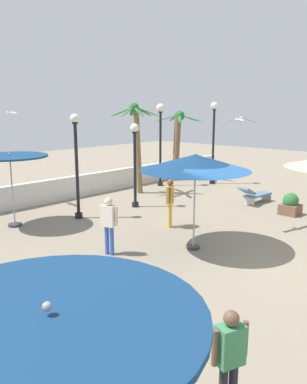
{
  "coord_description": "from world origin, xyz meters",
  "views": [
    {
      "loc": [
        -8.88,
        -4.84,
        4.02
      ],
      "look_at": [
        0.0,
        3.39,
        1.4
      ],
      "focal_mm": 36.12,
      "sensor_mm": 36.0,
      "label": 1
    }
  ],
  "objects_px": {
    "lamp_post_1": "(76,159)",
    "patio_umbrella_2": "(49,334)",
    "lamp_post_0": "(135,157)",
    "lounge_chair_0": "(49,327)",
    "lamp_post_2": "(214,132)",
    "guest_1": "(230,354)",
    "lounge_chair_1": "(255,194)",
    "patio_umbrella_3": "(10,160)",
    "guest_3": "(109,220)",
    "palm_tree_1": "(178,137)",
    "patio_umbrella_0": "(195,163)",
    "palm_tree_0": "(136,136)",
    "seagull_0": "(11,113)",
    "seagull_1": "(240,120)",
    "planter": "(290,205)",
    "guest_2": "(170,198)",
    "lamp_post_3": "(160,131)"
  },
  "relations": [
    {
      "from": "lamp_post_1",
      "to": "patio_umbrella_2",
      "type": "bearing_deg",
      "value": -127.19
    },
    {
      "from": "lamp_post_0",
      "to": "lamp_post_1",
      "type": "xyz_separation_m",
      "value": [
        -2.64,
        0.34,
        0.14
      ]
    },
    {
      "from": "lamp_post_1",
      "to": "lounge_chair_0",
      "type": "bearing_deg",
      "value": -129.85
    },
    {
      "from": "lamp_post_0",
      "to": "lamp_post_2",
      "type": "height_order",
      "value": "lamp_post_2"
    },
    {
      "from": "guest_1",
      "to": "lounge_chair_1",
      "type": "bearing_deg",
      "value": 26.84
    },
    {
      "from": "patio_umbrella_2",
      "to": "patio_umbrella_3",
      "type": "bearing_deg",
      "value": 64.34
    },
    {
      "from": "guest_3",
      "to": "palm_tree_1",
      "type": "bearing_deg",
      "value": 30.28
    },
    {
      "from": "patio_umbrella_0",
      "to": "palm_tree_1",
      "type": "distance_m",
      "value": 11.21
    },
    {
      "from": "palm_tree_1",
      "to": "patio_umbrella_2",
      "type": "bearing_deg",
      "value": -143.7
    },
    {
      "from": "palm_tree_0",
      "to": "lounge_chair_0",
      "type": "distance_m",
      "value": 12.57
    },
    {
      "from": "palm_tree_0",
      "to": "lounge_chair_1",
      "type": "height_order",
      "value": "palm_tree_0"
    },
    {
      "from": "patio_umbrella_3",
      "to": "lounge_chair_1",
      "type": "xyz_separation_m",
      "value": [
        8.7,
        -4.51,
        -1.92
      ]
    },
    {
      "from": "seagull_0",
      "to": "lamp_post_2",
      "type": "bearing_deg",
      "value": -18.91
    },
    {
      "from": "patio_umbrella_2",
      "to": "seagull_1",
      "type": "distance_m",
      "value": 10.49
    },
    {
      "from": "lamp_post_1",
      "to": "guest_1",
      "type": "distance_m",
      "value": 10.32
    },
    {
      "from": "seagull_0",
      "to": "lamp_post_1",
      "type": "bearing_deg",
      "value": -80.57
    },
    {
      "from": "patio_umbrella_0",
      "to": "patio_umbrella_3",
      "type": "distance_m",
      "value": 6.42
    },
    {
      "from": "patio_umbrella_0",
      "to": "lounge_chair_1",
      "type": "relative_size",
      "value": 1.66
    },
    {
      "from": "lamp_post_0",
      "to": "planter",
      "type": "distance_m",
      "value": 6.4
    },
    {
      "from": "lamp_post_0",
      "to": "guest_2",
      "type": "xyz_separation_m",
      "value": [
        -1.18,
        -2.9,
        -1.07
      ]
    },
    {
      "from": "patio_umbrella_0",
      "to": "seagull_0",
      "type": "relative_size",
      "value": 3.18
    },
    {
      "from": "seagull_1",
      "to": "lounge_chair_0",
      "type": "bearing_deg",
      "value": -171.65
    },
    {
      "from": "palm_tree_0",
      "to": "palm_tree_1",
      "type": "xyz_separation_m",
      "value": [
        4.19,
        0.93,
        -0.29
      ]
    },
    {
      "from": "planter",
      "to": "seagull_1",
      "type": "bearing_deg",
      "value": 170.24
    },
    {
      "from": "planter",
      "to": "guest_1",
      "type": "bearing_deg",
      "value": -160.44
    },
    {
      "from": "planter",
      "to": "lamp_post_0",
      "type": "bearing_deg",
      "value": 121.61
    },
    {
      "from": "palm_tree_1",
      "to": "lamp_post_3",
      "type": "height_order",
      "value": "lamp_post_3"
    },
    {
      "from": "lamp_post_0",
      "to": "lamp_post_3",
      "type": "xyz_separation_m",
      "value": [
        4.08,
        2.26,
        0.8
      ]
    },
    {
      "from": "lamp_post_3",
      "to": "lamp_post_2",
      "type": "bearing_deg",
      "value": -36.84
    },
    {
      "from": "guest_1",
      "to": "seagull_0",
      "type": "bearing_deg",
      "value": 73.29
    },
    {
      "from": "lounge_chair_0",
      "to": "seagull_0",
      "type": "relative_size",
      "value": 1.97
    },
    {
      "from": "lounge_chair_0",
      "to": "planter",
      "type": "bearing_deg",
      "value": 3.22
    },
    {
      "from": "patio_umbrella_0",
      "to": "lounge_chair_1",
      "type": "height_order",
      "value": "patio_umbrella_0"
    },
    {
      "from": "seagull_0",
      "to": "patio_umbrella_0",
      "type": "bearing_deg",
      "value": -83.94
    },
    {
      "from": "seagull_0",
      "to": "planter",
      "type": "relative_size",
      "value": 1.16
    },
    {
      "from": "lounge_chair_1",
      "to": "guest_3",
      "type": "distance_m",
      "value": 8.24
    },
    {
      "from": "patio_umbrella_0",
      "to": "lounge_chair_1",
      "type": "distance_m",
      "value": 6.75
    },
    {
      "from": "lamp_post_3",
      "to": "guest_3",
      "type": "height_order",
      "value": "lamp_post_3"
    },
    {
      "from": "lamp_post_0",
      "to": "seagull_0",
      "type": "height_order",
      "value": "seagull_0"
    },
    {
      "from": "palm_tree_0",
      "to": "guest_2",
      "type": "xyz_separation_m",
      "value": [
        -3.03,
        -4.68,
        -1.74
      ]
    },
    {
      "from": "patio_umbrella_2",
      "to": "lounge_chair_1",
      "type": "distance_m",
      "value": 14.6
    },
    {
      "from": "palm_tree_0",
      "to": "lamp_post_1",
      "type": "xyz_separation_m",
      "value": [
        -4.49,
        -1.44,
        -0.53
      ]
    },
    {
      "from": "patio_umbrella_0",
      "to": "lamp_post_1",
      "type": "distance_m",
      "value": 5.13
    },
    {
      "from": "guest_3",
      "to": "palm_tree_0",
      "type": "bearing_deg",
      "value": 39.73
    },
    {
      "from": "patio_umbrella_3",
      "to": "guest_1",
      "type": "distance_m",
      "value": 10.41
    },
    {
      "from": "patio_umbrella_0",
      "to": "lamp_post_0",
      "type": "bearing_deg",
      "value": 64.22
    },
    {
      "from": "guest_2",
      "to": "lamp_post_1",
      "type": "bearing_deg",
      "value": 114.24
    },
    {
      "from": "lamp_post_3",
      "to": "guest_1",
      "type": "height_order",
      "value": "lamp_post_3"
    },
    {
      "from": "seagull_1",
      "to": "guest_1",
      "type": "bearing_deg",
      "value": -149.55
    },
    {
      "from": "patio_umbrella_0",
      "to": "planter",
      "type": "distance_m",
      "value": 5.96
    }
  ]
}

